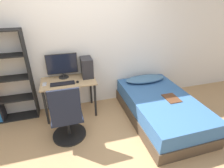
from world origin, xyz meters
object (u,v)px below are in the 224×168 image
at_px(bed, 160,108).
at_px(keyboard, 63,84).
at_px(monitor, 62,65).
at_px(bookshelf, 2,82).
at_px(pc_tower, 87,67).
at_px(office_chair, 68,120).

height_order(bed, keyboard, keyboard).
relative_size(bed, monitor, 3.37).
xyz_separation_m(bed, keyboard, (-1.71, 0.56, 0.49)).
bearing_deg(bookshelf, pc_tower, -1.57).
height_order(monitor, pc_tower, monitor).
bearing_deg(keyboard, monitor, 83.59).
xyz_separation_m(bookshelf, keyboard, (1.02, -0.26, -0.06)).
bearing_deg(bookshelf, keyboard, -14.34).
bearing_deg(bed, keyboard, 161.86).
bearing_deg(office_chair, keyboard, 90.76).
xyz_separation_m(office_chair, monitor, (0.02, 0.90, 0.60)).
relative_size(keyboard, pc_tower, 1.14).
distance_m(office_chair, keyboard, 0.70).
height_order(bookshelf, bed, bookshelf).
relative_size(office_chair, pc_tower, 2.71).
height_order(bookshelf, monitor, bookshelf).
relative_size(monitor, keyboard, 1.34).
xyz_separation_m(bookshelf, pc_tower, (1.50, -0.04, 0.12)).
height_order(bed, pc_tower, pc_tower).
relative_size(bookshelf, bed, 0.87).
bearing_deg(monitor, bed, -26.94).
distance_m(bookshelf, office_chair, 1.41).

